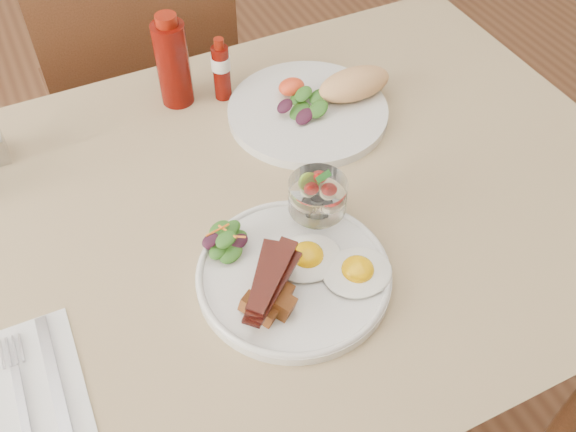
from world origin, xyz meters
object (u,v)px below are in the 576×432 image
at_px(table, 247,250).
at_px(chair_far, 143,95).
at_px(second_plate, 319,104).
at_px(hot_sauce_bottle, 221,70).
at_px(ketchup_bottle, 173,63).
at_px(main_plate, 294,276).
at_px(fruit_cup, 317,196).

height_order(table, chair_far, chair_far).
bearing_deg(table, chair_far, 90.00).
relative_size(second_plate, hot_sauce_bottle, 2.54).
xyz_separation_m(second_plate, ketchup_bottle, (-0.22, 0.15, 0.06)).
height_order(main_plate, fruit_cup, fruit_cup).
bearing_deg(hot_sauce_bottle, ketchup_bottle, 161.58).
bearing_deg(ketchup_bottle, main_plate, -88.52).
bearing_deg(main_plate, hot_sauce_bottle, 81.16).
distance_m(chair_far, fruit_cup, 0.79).
distance_m(main_plate, fruit_cup, 0.12).
height_order(table, fruit_cup, fruit_cup).
height_order(fruit_cup, ketchup_bottle, ketchup_bottle).
xyz_separation_m(table, fruit_cup, (0.09, -0.07, 0.15)).
xyz_separation_m(table, hot_sauce_bottle, (0.08, 0.29, 0.15)).
relative_size(chair_far, hot_sauce_bottle, 7.49).
relative_size(table, chair_far, 1.43).
distance_m(chair_far, ketchup_bottle, 0.46).
height_order(main_plate, ketchup_bottle, ketchup_bottle).
xyz_separation_m(main_plate, ketchup_bottle, (-0.01, 0.46, 0.07)).
xyz_separation_m(chair_far, second_plate, (0.22, -0.49, 0.25)).
height_order(chair_far, hot_sauce_bottle, chair_far).
bearing_deg(chair_far, hot_sauce_bottle, -77.50).
distance_m(table, hot_sauce_bottle, 0.34).
xyz_separation_m(main_plate, second_plate, (0.21, 0.32, 0.01)).
xyz_separation_m(table, second_plate, (0.22, 0.17, 0.11)).
bearing_deg(fruit_cup, hot_sauce_bottle, 91.40).
relative_size(chair_far, main_plate, 3.32).
relative_size(chair_far, fruit_cup, 10.50).
height_order(chair_far, ketchup_bottle, chair_far).
relative_size(table, second_plate, 4.21).
distance_m(second_plate, ketchup_bottle, 0.27).
relative_size(fruit_cup, ketchup_bottle, 0.50).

